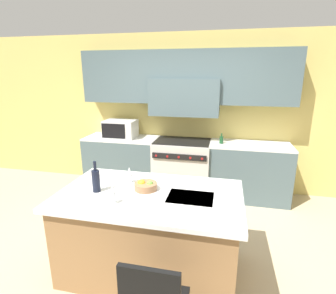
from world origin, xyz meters
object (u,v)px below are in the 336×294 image
Objects in this scene: wine_bottle at (96,180)px; wine_glass_far at (129,172)px; fruit_bowl at (146,186)px; oil_bottle_on_counter at (221,140)px; wine_glass_near at (112,191)px; microwave at (120,129)px; range_stove at (182,167)px.

wine_bottle is 1.79× the size of wine_glass_far.
wine_bottle is 1.37× the size of fruit_bowl.
wine_bottle is 2.31m from oil_bottle_on_counter.
fruit_bowl is at bearing 59.86° from wine_glass_near.
microwave is 1.94m from wine_glass_far.
wine_glass_near is 0.48m from wine_glass_far.
fruit_bowl is at bearing -30.83° from wine_glass_far.
wine_glass_far is (-0.02, 0.48, 0.00)m from wine_glass_near.
wine_glass_near is at bearing -120.14° from fruit_bowl.
microwave is at bearing 110.60° from wine_glass_near.
oil_bottle_on_counter is (0.94, 1.70, -0.01)m from wine_glass_far.
microwave reaches higher than fruit_bowl.
wine_bottle is 1.89× the size of oil_bottle_on_counter.
wine_glass_near is 1.06× the size of oil_bottle_on_counter.
range_stove is at bearing -0.95° from microwave.
wine_glass_near reaches higher than fruit_bowl.
microwave is 2.32× the size of fruit_bowl.
wine_bottle is (-0.54, -2.02, 0.54)m from range_stove.
microwave is 3.04× the size of wine_glass_near.
range_stove is 2.96× the size of wine_bottle.
oil_bottle_on_counter reaches higher than fruit_bowl.
wine_glass_far is at bearing -64.91° from microwave.
wine_bottle reaches higher than fruit_bowl.
wine_bottle is (0.58, -2.04, -0.08)m from microwave.
wine_glass_far is at bearing 149.17° from fruit_bowl.
wine_bottle reaches higher than oil_bottle_on_counter.
wine_glass_near is (0.27, -0.20, 0.00)m from wine_bottle.
microwave is at bearing 178.30° from oil_bottle_on_counter.
wine_glass_near and wine_glass_far have the same top height.
oil_bottle_on_counter reaches higher than wine_glass_far.
oil_bottle_on_counter is (1.76, -0.05, -0.09)m from microwave.
wine_glass_far is (-0.30, -1.74, 0.54)m from range_stove.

